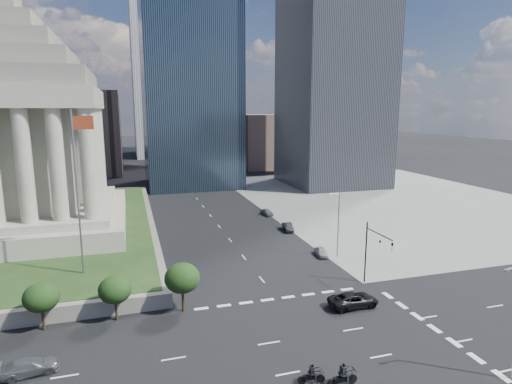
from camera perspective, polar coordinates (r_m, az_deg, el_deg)
name	(u,v)px	position (r m, az deg, el deg)	size (l,w,h in m)	color
ground	(184,182)	(133.12, -9.63, 1.31)	(500.00, 500.00, 0.00)	black
sidewalk_ne	(389,199)	(111.69, 17.35, -0.87)	(68.00, 90.00, 0.03)	slate
war_memorial	(8,113)	(80.40, -30.14, 9.13)	(34.00, 34.00, 39.00)	gray
flagpole	(78,184)	(55.36, -22.63, 0.95)	(2.52, 0.24, 20.00)	slate
midrise_glass	(190,81)	(126.87, -8.85, 14.47)	(26.00, 26.00, 60.00)	black
highrise_ne	(336,7)	(132.09, 10.56, 23.04)	(26.00, 28.00, 100.00)	black
building_filler_ne	(255,141)	(167.77, -0.08, 6.87)	(20.00, 30.00, 20.00)	brown
building_filler_nw	(84,133)	(161.15, -21.90, 7.35)	(24.00, 30.00, 28.00)	brown
traffic_signal_ne	(374,247)	(54.99, 15.46, -7.10)	(0.30, 5.74, 8.00)	black
street_lamp_north	(337,221)	(64.67, 10.80, -3.81)	(2.13, 0.22, 10.00)	slate
pickup_truck	(354,300)	(50.89, 12.88, -13.85)	(2.66, 5.76, 1.60)	black
suv_grey	(30,367)	(43.20, -27.94, -19.88)	(1.88, 4.64, 1.35)	#4D4F53
parked_sedan_near	(321,252)	(66.39, 8.72, -7.88)	(1.50, 3.72, 1.27)	#9FA2A8
parked_sedan_mid	(288,227)	(78.94, 4.27, -4.68)	(1.47, 4.21, 1.39)	black
parked_sedan_far	(267,212)	(90.10, 1.48, -2.70)	(3.93, 1.58, 1.34)	#56575D
motorcycle_lead	(342,375)	(37.88, 11.46, -22.77)	(2.71, 0.74, 2.02)	black
motorcycle_trail	(311,374)	(37.88, 7.38, -22.91)	(2.31, 0.63, 1.72)	black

